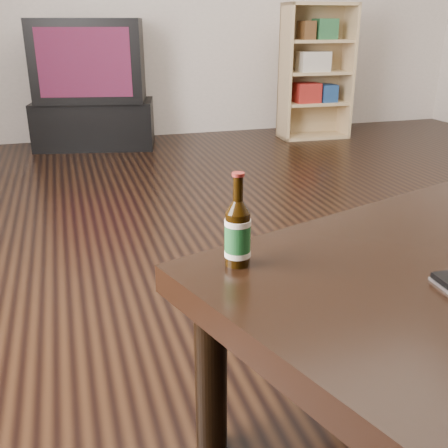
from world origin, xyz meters
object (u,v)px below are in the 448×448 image
object	(u,v)px
beer_bottle	(238,233)
tv_stand	(95,124)
tv	(89,60)
bookshelf	(315,70)

from	to	relation	value
beer_bottle	tv_stand	bearing A→B (deg)	91.38
tv	beer_bottle	size ratio (longest dim) A/B	4.49
tv_stand	beer_bottle	bearing A→B (deg)	-76.81
tv_stand	tv	size ratio (longest dim) A/B	1.02
tv	beer_bottle	world-z (taller)	tv
tv_stand	tv	world-z (taller)	tv
tv	beer_bottle	distance (m)	3.44
tv_stand	beer_bottle	distance (m)	3.46
tv_stand	beer_bottle	world-z (taller)	beer_bottle
tv	bookshelf	xyz separation A→B (m)	(1.87, -0.16, -0.10)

